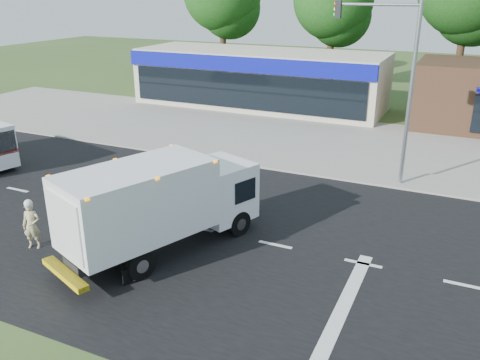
{
  "coord_description": "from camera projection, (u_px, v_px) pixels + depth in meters",
  "views": [
    {
      "loc": [
        5.38,
        -14.51,
        8.26
      ],
      "look_at": [
        -1.86,
        1.13,
        1.7
      ],
      "focal_mm": 38.0,
      "sensor_mm": 36.0,
      "label": 1
    }
  ],
  "objects": [
    {
      "name": "lane_markings",
      "position": [
        300.0,
        272.0,
        15.68
      ],
      "size": [
        55.2,
        7.0,
        0.01
      ],
      "color": "silver",
      "rests_on": "road_asphalt"
    },
    {
      "name": "sidewalk",
      "position": [
        337.0,
        170.0,
        24.29
      ],
      "size": [
        60.0,
        2.4,
        0.12
      ],
      "primitive_type": "cube",
      "color": "gray",
      "rests_on": "ground"
    },
    {
      "name": "road_asphalt",
      "position": [
        275.0,
        245.0,
        17.36
      ],
      "size": [
        60.0,
        14.0,
        0.02
      ],
      "primitive_type": "cube",
      "color": "black",
      "rests_on": "ground"
    },
    {
      "name": "emergency_worker",
      "position": [
        32.0,
        224.0,
        16.9
      ],
      "size": [
        0.71,
        0.59,
        1.76
      ],
      "rotation": [
        0.0,
        0.0,
        0.38
      ],
      "color": "#C6B684",
      "rests_on": "ground"
    },
    {
      "name": "ems_box_truck",
      "position": [
        159.0,
        201.0,
        16.33
      ],
      "size": [
        4.65,
        7.42,
        3.15
      ],
      "rotation": [
        0.0,
        0.0,
        1.19
      ],
      "color": "black",
      "rests_on": "ground"
    },
    {
      "name": "retail_strip_mall",
      "position": [
        259.0,
        78.0,
        37.08
      ],
      "size": [
        18.0,
        6.2,
        4.0
      ],
      "color": "beige",
      "rests_on": "ground"
    },
    {
      "name": "ground",
      "position": [
        275.0,
        245.0,
        17.36
      ],
      "size": [
        120.0,
        120.0,
        0.0
      ],
      "primitive_type": "plane",
      "color": "#385123",
      "rests_on": "ground"
    },
    {
      "name": "traffic_signal_pole",
      "position": [
        397.0,
        73.0,
        21.13
      ],
      "size": [
        3.51,
        0.25,
        8.0
      ],
      "color": "gray",
      "rests_on": "ground"
    },
    {
      "name": "parking_apron",
      "position": [
        363.0,
        140.0,
        29.23
      ],
      "size": [
        60.0,
        9.0,
        0.02
      ],
      "primitive_type": "cube",
      "color": "gray",
      "rests_on": "ground"
    }
  ]
}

